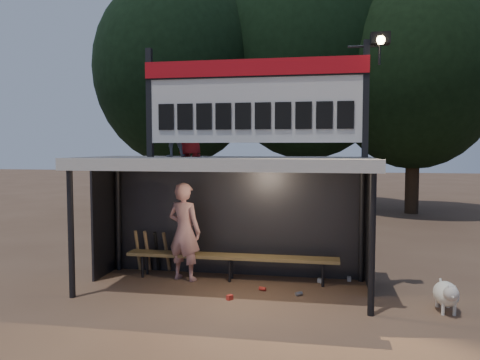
{
  "coord_description": "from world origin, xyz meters",
  "views": [
    {
      "loc": [
        1.67,
        -7.91,
        2.49
      ],
      "look_at": [
        0.2,
        0.4,
        1.9
      ],
      "focal_mm": 35.0,
      "sensor_mm": 36.0,
      "label": 1
    }
  ],
  "objects": [
    {
      "name": "bench",
      "position": [
        0.0,
        0.55,
        0.43
      ],
      "size": [
        4.0,
        0.35,
        0.48
      ],
      "color": "olive",
      "rests_on": "ground"
    },
    {
      "name": "child_a",
      "position": [
        -0.98,
        0.17,
        2.78
      ],
      "size": [
        0.53,
        0.47,
        0.92
      ],
      "primitive_type": "imported",
      "rotation": [
        0.0,
        0.0,
        3.47
      ],
      "color": "slate",
      "rests_on": "dugout_shelter"
    },
    {
      "name": "dugout_shelter",
      "position": [
        0.0,
        0.24,
        1.85
      ],
      "size": [
        5.1,
        2.08,
        2.32
      ],
      "color": "#414144",
      "rests_on": "ground"
    },
    {
      "name": "bats",
      "position": [
        -1.65,
        0.82,
        0.43
      ],
      "size": [
        0.68,
        0.35,
        0.84
      ],
      "color": "#A27D4B",
      "rests_on": "ground"
    },
    {
      "name": "dog",
      "position": [
        3.54,
        -0.55,
        0.28
      ],
      "size": [
        0.36,
        0.81,
        0.49
      ],
      "color": "white",
      "rests_on": "ground"
    },
    {
      "name": "scoreboard_assembly",
      "position": [
        0.56,
        -0.01,
        3.32
      ],
      "size": [
        4.1,
        0.27,
        1.99
      ],
      "color": "black",
      "rests_on": "dugout_shelter"
    },
    {
      "name": "tree_right",
      "position": [
        5.0,
        10.5,
        5.19
      ],
      "size": [
        6.08,
        6.08,
        8.72
      ],
      "color": "#322216",
      "rests_on": "ground"
    },
    {
      "name": "tree_mid",
      "position": [
        1.0,
        11.5,
        6.17
      ],
      "size": [
        7.22,
        7.22,
        10.36
      ],
      "color": "black",
      "rests_on": "ground"
    },
    {
      "name": "player",
      "position": [
        -0.87,
        0.44,
        0.92
      ],
      "size": [
        0.77,
        0.61,
        1.84
      ],
      "primitive_type": "imported",
      "rotation": [
        0.0,
        0.0,
        2.85
      ],
      "color": "silver",
      "rests_on": "ground"
    },
    {
      "name": "child_b",
      "position": [
        -0.71,
        0.36,
        2.87
      ],
      "size": [
        0.58,
        0.42,
        1.09
      ],
      "primitive_type": "imported",
      "rotation": [
        0.0,
        0.0,
        3.0
      ],
      "color": "#B31B1D",
      "rests_on": "dugout_shelter"
    },
    {
      "name": "ground",
      "position": [
        0.0,
        0.0,
        0.0
      ],
      "size": [
        80.0,
        80.0,
        0.0
      ],
      "primitive_type": "plane",
      "color": "brown",
      "rests_on": "ground"
    },
    {
      "name": "litter",
      "position": [
        1.21,
        0.17,
        0.04
      ],
      "size": [
        2.08,
        1.56,
        0.08
      ],
      "color": "#B3291E",
      "rests_on": "ground"
    },
    {
      "name": "tree_left",
      "position": [
        -4.0,
        10.0,
        5.51
      ],
      "size": [
        6.46,
        6.46,
        9.27
      ],
      "color": "black",
      "rests_on": "ground"
    }
  ]
}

